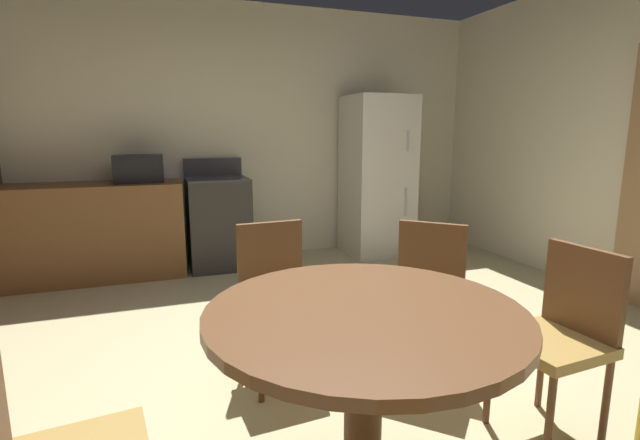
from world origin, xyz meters
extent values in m
plane|color=tan|center=(0.00, 0.00, 0.00)|extent=(14.00, 14.00, 0.00)
cube|color=beige|center=(0.00, 2.99, 1.35)|extent=(5.86, 0.12, 2.70)
cube|color=brown|center=(-1.62, 2.59, 0.45)|extent=(2.02, 0.60, 0.90)
cube|color=#2D2B28|center=(-0.26, 2.59, 0.45)|extent=(0.60, 0.60, 0.90)
cube|color=#38383D|center=(-0.26, 2.59, 0.91)|extent=(0.60, 0.60, 0.02)
cube|color=#38383D|center=(-0.26, 2.87, 1.01)|extent=(0.60, 0.04, 0.18)
cube|color=silver|center=(1.50, 2.54, 0.88)|extent=(0.68, 0.66, 1.76)
cylinder|color=#B2B2B7|center=(1.68, 2.20, 1.28)|extent=(0.02, 0.02, 0.22)
cylinder|color=#B2B2B7|center=(1.68, 2.20, 0.63)|extent=(0.02, 0.02, 0.30)
cube|color=black|center=(-0.98, 2.59, 1.03)|extent=(0.44, 0.32, 0.26)
cylinder|color=brown|center=(-0.18, -0.73, 0.36)|extent=(0.14, 0.14, 0.72)
cylinder|color=brown|center=(-0.18, -0.73, 0.74)|extent=(1.14, 1.14, 0.04)
cylinder|color=brown|center=(0.60, -0.85, 0.21)|extent=(0.03, 0.03, 0.43)
cylinder|color=brown|center=(0.57, -0.51, 0.21)|extent=(0.03, 0.03, 0.43)
cylinder|color=brown|center=(0.94, -0.83, 0.21)|extent=(0.03, 0.03, 0.43)
cylinder|color=brown|center=(0.91, -0.49, 0.21)|extent=(0.03, 0.03, 0.43)
cube|color=#A37F3D|center=(0.76, -0.67, 0.45)|extent=(0.42, 0.42, 0.05)
cube|color=brown|center=(0.93, -0.66, 0.66)|extent=(0.06, 0.38, 0.42)
cylinder|color=brown|center=(0.48, -0.31, 0.21)|extent=(0.03, 0.03, 0.43)
cylinder|color=brown|center=(0.24, -0.07, 0.21)|extent=(0.03, 0.03, 0.43)
cylinder|color=brown|center=(0.72, -0.07, 0.21)|extent=(0.03, 0.03, 0.43)
cylinder|color=brown|center=(0.48, 0.17, 0.21)|extent=(0.03, 0.03, 0.43)
cube|color=#A37F3D|center=(0.48, -0.07, 0.45)|extent=(0.57, 0.57, 0.05)
cube|color=brown|center=(0.61, 0.06, 0.66)|extent=(0.29, 0.29, 0.42)
cylinder|color=brown|center=(-0.06, 0.05, 0.21)|extent=(0.03, 0.03, 0.43)
cylinder|color=brown|center=(-0.40, 0.02, 0.21)|extent=(0.03, 0.03, 0.43)
cylinder|color=brown|center=(-0.08, 0.38, 0.21)|extent=(0.03, 0.03, 0.43)
cylinder|color=brown|center=(-0.42, 0.36, 0.21)|extent=(0.03, 0.03, 0.43)
cube|color=#A37F3D|center=(-0.24, 0.20, 0.45)|extent=(0.43, 0.43, 0.05)
cube|color=brown|center=(-0.25, 0.38, 0.66)|extent=(0.38, 0.06, 0.42)
camera|label=1|loc=(-0.85, -2.13, 1.37)|focal=26.04mm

